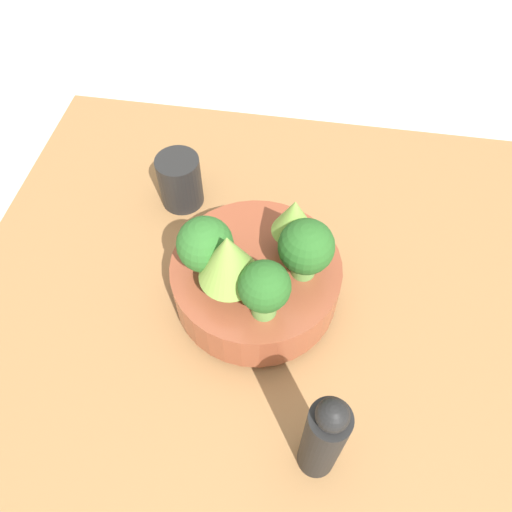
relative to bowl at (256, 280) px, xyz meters
The scene contains 10 objects.
ground_plane 0.08m from the bowl, 147.40° to the right, with size 6.00×6.00×0.00m, color silver.
table 0.07m from the bowl, 147.40° to the right, with size 0.82×0.85×0.03m.
bowl is the anchor object (origin of this frame).
romanesco_piece_far 0.11m from the bowl, 149.26° to the left, with size 0.07×0.07×0.10m.
broccoli_floret_front 0.10m from the bowl, 90.11° to the right, with size 0.07×0.07×0.08m.
broccoli_floret_back 0.10m from the bowl, 103.27° to the left, with size 0.07×0.07×0.08m.
romanesco_piece_near 0.10m from the bowl, 50.88° to the right, with size 0.05×0.05×0.09m.
broccoli_floret_left 0.10m from the bowl, 166.05° to the right, with size 0.06×0.06×0.08m.
cup 0.21m from the bowl, 41.89° to the left, with size 0.06×0.06×0.08m.
pepper_mill 0.22m from the bowl, 153.16° to the right, with size 0.04×0.04×0.17m.
Camera 1 is at (-0.31, -0.04, 0.62)m, focal length 35.00 mm.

